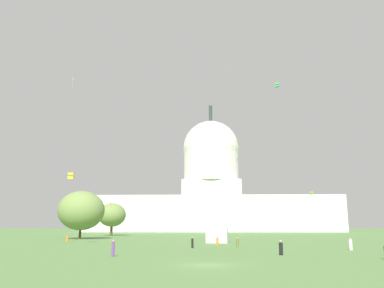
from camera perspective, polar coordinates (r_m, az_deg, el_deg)
The scene contains 21 objects.
ground_plane at distance 35.70m, azimuth 2.20°, elevation -16.94°, with size 800.00×800.00×0.00m, color #567F42.
capitol_building at distance 210.46m, azimuth 2.79°, elevation -6.83°, with size 131.28×29.74×67.63m.
event_tent at distance 79.72m, azimuth 3.62°, elevation -12.07°, with size 4.69×5.17×5.29m.
tree_west_mid at distance 135.33m, azimuth -11.40°, elevation -9.94°, with size 10.01×10.23×10.52m.
tree_west_far at distance 104.27m, azimuth -15.60°, elevation -9.17°, with size 14.05×13.36×11.80m.
person_purple_near_tree_west at distance 45.63m, azimuth -11.26°, elevation -14.50°, with size 0.37×0.37×1.78m.
person_white_front_left at distance 60.23m, azimuth 21.80°, elevation -13.25°, with size 0.47×0.47×1.62m.
person_olive_mid_right at distance 63.63m, azimuth 6.52°, elevation -13.91°, with size 0.58×0.58×1.48m.
person_black_back_center at distance 47.96m, azimuth 12.64°, elevation -14.41°, with size 0.62×0.62×1.65m.
person_orange_front_center at distance 67.57m, azimuth 3.66°, elevation -13.78°, with size 0.47×0.47×1.56m.
person_orange_near_tree_east at distance 86.92m, azimuth -17.45°, elevation -12.78°, with size 0.56×0.56×1.59m.
person_black_back_left at distance 61.18m, azimuth 0.06°, elevation -13.99°, with size 0.46×0.46×1.62m.
kite_turquoise_high at distance 146.13m, azimuth 2.04°, elevation 1.26°, with size 1.20×0.82×3.39m.
kite_lime_low at distance 137.54m, azimuth 16.71°, elevation -6.77°, with size 1.24×1.24×1.16m.
kite_pink_low at distance 100.36m, azimuth -11.59°, elevation -8.51°, with size 0.54×0.87×1.42m.
kite_green_high at distance 106.12m, azimuth 12.10°, elevation 8.26°, with size 1.12×1.10×1.06m.
kite_black_low at distance 139.82m, azimuth 4.27°, elevation -8.40°, with size 1.62×1.72×4.04m.
kite_white_high at distance 118.31m, azimuth -16.72°, elevation 8.82°, with size 0.44×1.06×2.94m.
kite_violet_mid at distance 142.27m, azimuth 6.46°, elevation -2.29°, with size 0.32×1.09×1.56m.
kite_blue_low at distance 172.16m, azimuth 4.90°, elevation -8.30°, with size 1.41×0.54×0.28m.
kite_yellow_low at distance 73.28m, azimuth -16.92°, elevation -4.36°, with size 0.99×1.04×1.24m.
Camera 1 is at (0.16, -35.54, 3.36)m, focal length 37.19 mm.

